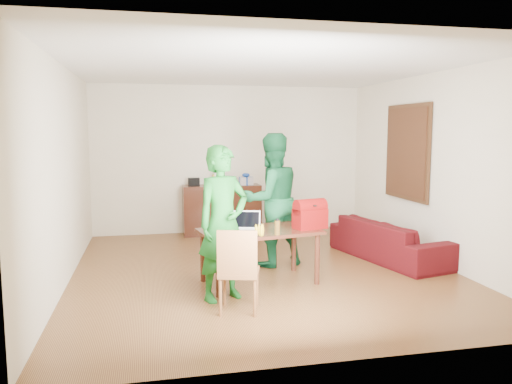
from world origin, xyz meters
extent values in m
cube|color=#412010|center=(0.00, 0.00, -0.05)|extent=(5.00, 5.50, 0.10)
cube|color=white|center=(0.00, 0.00, 2.75)|extent=(5.00, 5.50, 0.10)
cube|color=beige|center=(0.00, 2.80, 1.35)|extent=(5.00, 0.10, 2.70)
cube|color=beige|center=(0.00, -2.80, 1.35)|extent=(5.00, 0.10, 2.70)
cube|color=beige|center=(-2.55, 0.00, 1.35)|extent=(0.10, 5.50, 2.70)
cube|color=beige|center=(2.55, 0.00, 1.35)|extent=(0.10, 5.50, 2.70)
cube|color=#3F2614|center=(2.46, 0.70, 1.55)|extent=(0.04, 1.28, 1.48)
cube|color=#462615|center=(2.43, 0.70, 1.55)|extent=(0.01, 1.18, 1.36)
cube|color=#321A0D|center=(-0.20, 2.51, 0.45)|extent=(1.40, 0.45, 0.90)
cube|color=black|center=(-0.70, 2.51, 0.97)|extent=(0.20, 0.14, 0.14)
cube|color=#B5B3BD|center=(0.25, 2.51, 0.97)|extent=(0.24, 0.22, 0.14)
ellipsoid|color=#173D99|center=(0.25, 2.51, 1.08)|extent=(0.14, 0.14, 0.07)
cube|color=#321A0D|center=(-0.17, -0.52, 0.65)|extent=(1.55, 1.04, 0.04)
cylinder|color=#321A0D|center=(-0.74, -0.95, 0.32)|extent=(0.06, 0.06, 0.63)
cylinder|color=#321A0D|center=(0.51, -0.73, 0.32)|extent=(0.06, 0.06, 0.63)
cylinder|color=#321A0D|center=(-0.85, -0.31, 0.32)|extent=(0.06, 0.06, 0.63)
cylinder|color=#321A0D|center=(0.40, -0.10, 0.32)|extent=(0.06, 0.06, 0.63)
cube|color=brown|center=(-0.59, -1.43, 0.42)|extent=(0.50, 0.49, 0.05)
cube|color=brown|center=(-0.64, -1.60, 0.67)|extent=(0.40, 0.14, 0.46)
imported|color=#145D1C|center=(-0.69, -1.01, 0.87)|extent=(0.75, 0.64, 1.73)
imported|color=#12512B|center=(0.18, 0.27, 0.93)|extent=(1.05, 0.91, 1.85)
cube|color=white|center=(-0.36, -0.60, 0.68)|extent=(0.39, 0.32, 0.02)
cube|color=black|center=(-0.36, -0.60, 0.80)|extent=(0.35, 0.18, 0.21)
cylinder|color=#573C14|center=(-0.03, -0.86, 0.77)|extent=(0.07, 0.07, 0.19)
cube|color=maroon|center=(0.47, -0.56, 0.82)|extent=(0.44, 0.31, 0.29)
imported|color=#340612|center=(1.95, 0.20, 0.29)|extent=(1.20, 2.10, 0.58)
camera|label=1|loc=(-1.48, -6.41, 1.89)|focal=35.00mm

